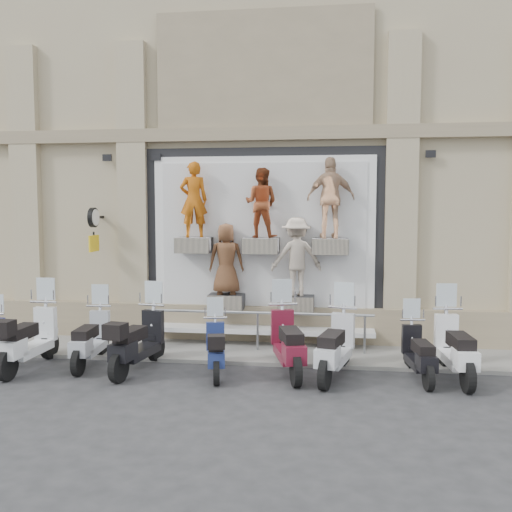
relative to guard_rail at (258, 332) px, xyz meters
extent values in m
plane|color=#2B2B2E|center=(0.00, -2.00, -0.47)|extent=(90.00, 90.00, 0.00)
cube|color=gray|center=(0.00, 0.10, -0.43)|extent=(16.00, 2.20, 0.08)
cube|color=black|center=(0.00, 0.96, 1.93)|extent=(5.60, 0.10, 4.30)
cube|color=white|center=(0.00, 0.90, 1.93)|extent=(5.10, 0.06, 3.90)
cube|color=white|center=(0.00, 0.86, 1.93)|extent=(4.70, 0.04, 3.60)
cube|color=white|center=(0.00, 0.55, -0.05)|extent=(5.10, 0.75, 0.10)
cube|color=#28282B|center=(-1.55, 0.59, 1.86)|extent=(0.80, 0.50, 0.35)
imported|color=#D36411|center=(-1.55, 0.59, 2.89)|extent=(0.71, 0.57, 1.72)
cube|color=#28282B|center=(0.00, 0.59, 1.86)|extent=(0.80, 0.50, 0.35)
imported|color=brown|center=(0.00, 0.59, 2.82)|extent=(0.86, 0.73, 1.56)
cube|color=#28282B|center=(1.55, 0.59, 1.86)|extent=(0.80, 0.50, 0.35)
imported|color=tan|center=(1.55, 0.59, 2.93)|extent=(1.11, 0.61, 1.79)
cube|color=#28282B|center=(-0.80, 0.59, 0.56)|extent=(0.80, 0.50, 0.35)
imported|color=brown|center=(-0.80, 0.59, 1.55)|extent=(0.87, 0.64, 1.63)
cube|color=#28282B|center=(0.80, 0.59, 0.56)|extent=(0.80, 0.50, 0.35)
imported|color=#C0AF9B|center=(0.80, 0.59, 1.62)|extent=(1.27, 0.93, 1.77)
cube|color=black|center=(-3.90, 0.72, 2.49)|extent=(0.06, 0.56, 0.06)
cylinder|color=black|center=(-3.90, 0.45, 2.49)|extent=(0.10, 0.46, 0.46)
cube|color=yellow|center=(-3.90, 0.45, 1.89)|extent=(0.04, 0.50, 0.38)
camera|label=1|loc=(1.62, -12.12, 2.75)|focal=40.00mm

